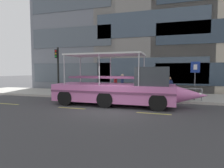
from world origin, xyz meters
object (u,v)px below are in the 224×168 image
Objects in this scene: duck_tour_boat at (122,89)px; pedestrian_mid_right at (116,84)px; traffic_light_pole at (58,66)px; pedestrian_near_bow at (169,85)px; pedestrian_mid_left at (122,82)px; parking_sign at (195,74)px.

pedestrian_mid_right is at bearing 112.75° from duck_tour_boat.
traffic_light_pole is 0.42× the size of duck_tour_boat.
pedestrian_near_bow is 3.78m from pedestrian_mid_left.
pedestrian_near_bow is (9.14, 0.65, -1.48)m from traffic_light_pole.
parking_sign is at bearing -14.38° from pedestrian_near_bow.
pedestrian_mid_left is at bearing 172.74° from pedestrian_near_bow.
duck_tour_boat reaches higher than pedestrian_near_bow.
pedestrian_mid_left reaches higher than pedestrian_near_bow.
parking_sign reaches higher than pedestrian_near_bow.
parking_sign is 1.67× the size of pedestrian_mid_right.
pedestrian_near_bow is at bearing 4.09° from traffic_light_pole.
pedestrian_mid_left is (-5.44, 0.91, -0.74)m from parking_sign.
pedestrian_mid_right is (4.81, 1.11, -1.47)m from traffic_light_pole.
pedestrian_near_bow is 0.99× the size of pedestrian_mid_right.
pedestrian_near_bow is at bearing 45.14° from duck_tour_boat.
pedestrian_mid_right is (-0.58, -0.02, -0.11)m from pedestrian_mid_left.
duck_tour_boat is at bearing -20.02° from traffic_light_pole.
traffic_light_pole is 6.81m from duck_tour_boat.
pedestrian_mid_right is at bearing 13.03° from traffic_light_pole.
parking_sign is 1.50× the size of pedestrian_mid_left.
parking_sign is at bearing 28.46° from duck_tour_boat.
traffic_light_pole reaches higher than pedestrian_mid_left.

